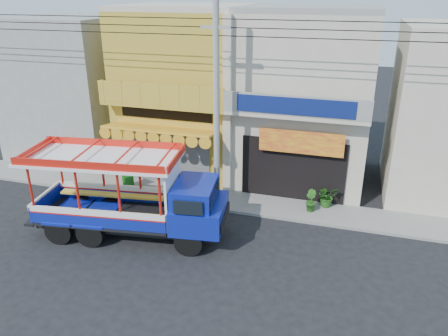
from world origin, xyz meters
name	(u,v)px	position (x,y,z in m)	size (l,w,h in m)	color
ground	(216,251)	(0.00, 0.00, 0.00)	(90.00, 90.00, 0.00)	black
sidewalk	(243,202)	(0.00, 4.00, 0.06)	(30.00, 2.00, 0.12)	slate
shophouse_left	(189,89)	(-4.00, 7.96, 4.11)	(6.00, 7.50, 8.24)	#B69428
shophouse_right	(305,97)	(2.00, 7.96, 4.11)	(6.00, 6.75, 8.24)	#B8AD97
party_pilaster	(227,111)	(-1.00, 4.85, 4.00)	(0.35, 0.30, 8.00)	#B8AD97
filler_building_left	(74,87)	(-11.00, 8.00, 3.80)	(6.00, 6.00, 7.60)	gray
utility_pole	(220,95)	(-0.85, 3.30, 5.03)	(28.00, 0.26, 9.00)	gray
songthaew_truck	(142,197)	(-2.97, 0.22, 1.68)	(7.73, 3.42, 3.49)	black
green_sign	(128,179)	(-5.61, 3.80, 0.56)	(0.68, 0.45, 1.04)	black
potted_plant_a	(327,196)	(3.59, 4.62, 0.61)	(0.88, 0.76, 0.97)	#215217
potted_plant_b	(310,201)	(2.95, 3.99, 0.59)	(0.52, 0.42, 0.95)	#215217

